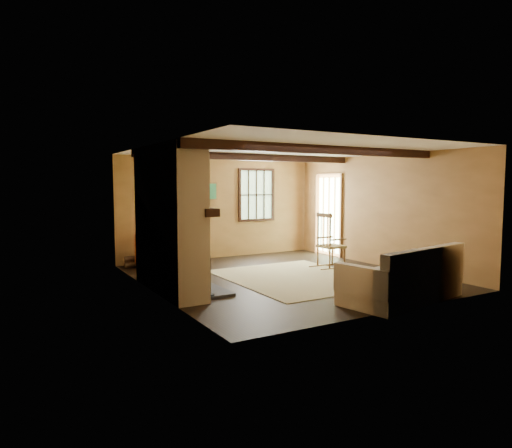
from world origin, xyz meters
TOP-DOWN VIEW (x-y plane):
  - ground at (0.00, 0.00)m, footprint 5.50×5.50m
  - room_envelope at (0.22, 0.26)m, footprint 5.02×5.52m
  - fireplace at (-2.23, -0.00)m, footprint 1.02×2.30m
  - rug at (0.20, -0.20)m, footprint 2.50×3.00m
  - rocking_chair at (1.42, 0.35)m, footprint 0.85×0.48m
  - sofa at (0.63, -2.41)m, footprint 2.21×1.27m
  - firewood_pile at (-2.05, 2.45)m, footprint 0.67×0.12m
  - laundry_basket at (-0.87, 2.34)m, footprint 0.58×0.49m
  - basket_pillow at (-0.87, 2.34)m, footprint 0.47×0.42m
  - armchair at (-1.65, 2.15)m, footprint 1.16×1.16m

SIDE VIEW (x-z plane):
  - ground at x=0.00m, z-range 0.00..0.00m
  - rug at x=0.20m, z-range 0.00..0.01m
  - firewood_pile at x=-2.05m, z-range 0.00..0.24m
  - laundry_basket at x=-0.87m, z-range 0.00..0.30m
  - sofa at x=0.63m, z-range -0.12..0.72m
  - armchair at x=-1.65m, z-range 0.00..0.77m
  - basket_pillow at x=-0.87m, z-range 0.30..0.49m
  - rocking_chair at x=1.42m, z-range -0.09..1.08m
  - fireplace at x=-2.23m, z-range -0.10..2.30m
  - room_envelope at x=0.22m, z-range 0.41..2.85m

